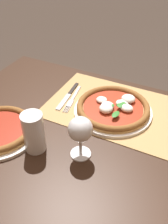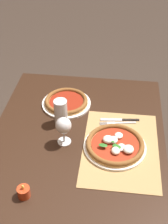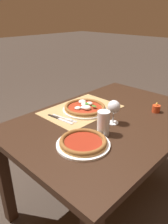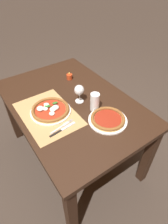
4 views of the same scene
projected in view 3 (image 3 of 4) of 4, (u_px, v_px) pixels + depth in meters
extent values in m
plane|color=#382D26|center=(105.00, 200.00, 1.77)|extent=(24.00, 24.00, 0.00)
cube|color=black|center=(109.00, 121.00, 1.46)|extent=(1.34, 0.91, 0.04)
cube|color=black|center=(114.00, 121.00, 2.27)|extent=(0.07, 0.07, 0.70)
cube|color=black|center=(5.00, 181.00, 1.47)|extent=(0.07, 0.07, 0.70)
cube|color=#A88451|center=(81.00, 110.00, 1.57)|extent=(0.54, 0.38, 0.00)
cylinder|color=white|center=(85.00, 110.00, 1.56)|extent=(0.31, 0.31, 0.01)
cylinder|color=tan|center=(85.00, 108.00, 1.55)|extent=(0.29, 0.29, 0.01)
torus|color=brown|center=(85.00, 107.00, 1.55)|extent=(0.29, 0.29, 0.02)
cylinder|color=maroon|center=(85.00, 107.00, 1.55)|extent=(0.24, 0.24, 0.00)
ellipsoid|color=silver|center=(84.00, 107.00, 1.52)|extent=(0.05, 0.05, 0.02)
ellipsoid|color=silver|center=(78.00, 108.00, 1.52)|extent=(0.05, 0.04, 0.02)
ellipsoid|color=silver|center=(82.00, 102.00, 1.61)|extent=(0.06, 0.05, 0.03)
ellipsoid|color=silver|center=(84.00, 104.00, 1.58)|extent=(0.05, 0.04, 0.02)
ellipsoid|color=silver|center=(87.00, 108.00, 1.51)|extent=(0.05, 0.05, 0.03)
ellipsoid|color=silver|center=(90.00, 104.00, 1.58)|extent=(0.05, 0.04, 0.03)
ellipsoid|color=#286B23|center=(85.00, 106.00, 1.52)|extent=(0.05, 0.04, 0.00)
ellipsoid|color=#286B23|center=(94.00, 106.00, 1.52)|extent=(0.03, 0.05, 0.00)
ellipsoid|color=#286B23|center=(87.00, 104.00, 1.56)|extent=(0.05, 0.05, 0.00)
ellipsoid|color=#286B23|center=(87.00, 104.00, 1.56)|extent=(0.03, 0.05, 0.00)
cylinder|color=white|center=(83.00, 144.00, 1.15)|extent=(0.29, 0.29, 0.01)
cylinder|color=tan|center=(83.00, 143.00, 1.15)|extent=(0.25, 0.25, 0.01)
torus|color=brown|center=(83.00, 141.00, 1.14)|extent=(0.25, 0.25, 0.02)
cylinder|color=maroon|center=(83.00, 142.00, 1.15)|extent=(0.20, 0.20, 0.00)
cylinder|color=silver|center=(113.00, 123.00, 1.39)|extent=(0.07, 0.07, 0.00)
cylinder|color=silver|center=(113.00, 118.00, 1.37)|extent=(0.01, 0.01, 0.06)
ellipsoid|color=silver|center=(114.00, 107.00, 1.34)|extent=(0.08, 0.08, 0.08)
ellipsoid|color=#AD5B14|center=(114.00, 108.00, 1.34)|extent=(0.07, 0.07, 0.05)
cylinder|color=silver|center=(103.00, 123.00, 1.23)|extent=(0.07, 0.07, 0.15)
cylinder|color=black|center=(103.00, 125.00, 1.24)|extent=(0.07, 0.07, 0.12)
cylinder|color=silver|center=(104.00, 115.00, 1.21)|extent=(0.07, 0.07, 0.02)
cube|color=#B7B7BC|center=(59.00, 117.00, 1.46)|extent=(0.03, 0.12, 0.00)
cube|color=#B7B7BC|center=(69.00, 120.00, 1.42)|extent=(0.03, 0.05, 0.00)
cylinder|color=#B7B7BC|center=(73.00, 122.00, 1.39)|extent=(0.01, 0.04, 0.00)
cylinder|color=#B7B7BC|center=(74.00, 121.00, 1.40)|extent=(0.01, 0.04, 0.00)
cylinder|color=#B7B7BC|center=(74.00, 121.00, 1.40)|extent=(0.01, 0.04, 0.00)
cylinder|color=#B7B7BC|center=(75.00, 121.00, 1.40)|extent=(0.01, 0.04, 0.00)
cube|color=black|center=(54.00, 117.00, 1.46)|extent=(0.02, 0.10, 0.01)
cube|color=#B7B7BC|center=(65.00, 121.00, 1.40)|extent=(0.03, 0.12, 0.00)
cylinder|color=#B23819|center=(156.00, 109.00, 1.53)|extent=(0.06, 0.06, 0.05)
cylinder|color=silver|center=(156.00, 110.00, 1.53)|extent=(0.04, 0.04, 0.03)
ellipsoid|color=#F9C64C|center=(157.00, 104.00, 1.52)|extent=(0.01, 0.01, 0.02)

